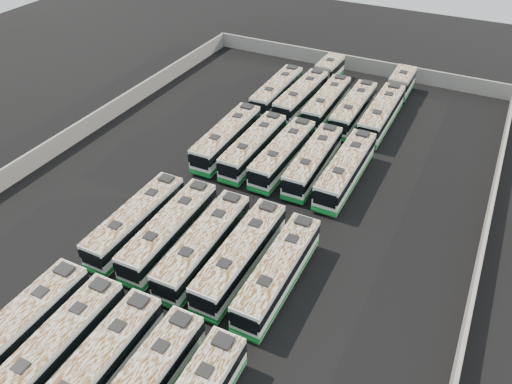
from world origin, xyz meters
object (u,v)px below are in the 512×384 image
object	(u,v)px
bus_front_center	(96,369)
bus_midfront_far_right	(278,272)
bus_midfront_left	(170,230)
bus_midback_far_left	(227,138)
bus_front_far_left	(17,332)
bus_midfront_right	(241,256)
bus_back_far_left	(277,91)
bus_back_right	(353,109)
bus_back_left	(311,87)
bus_midback_left	(254,146)
bus_midback_far_right	(346,169)
bus_front_left	(56,349)
bus_midfront_far_left	(136,221)
bus_back_center	(327,103)
bus_midback_right	(313,161)
bus_back_far_right	(388,103)
bus_midfront_center	(204,245)
bus_midback_center	(283,154)

from	to	relation	value
bus_front_center	bus_midfront_far_right	xyz separation A→B (m)	(6.93, 13.24, 0.01)
bus_midfront_left	bus_midback_far_left	distance (m)	16.27
bus_front_far_left	bus_midfront_right	distance (m)	17.14
bus_back_far_left	bus_back_right	size ratio (longest dim) A/B	1.00
bus_back_far_left	bus_back_left	world-z (taller)	bus_back_left
bus_back_far_left	bus_midfront_far_right	bearing A→B (deg)	-65.68
bus_midback_far_left	bus_back_far_left	size ratio (longest dim) A/B	1.04
bus_midback_far_left	bus_midback_left	world-z (taller)	bus_midback_far_left
bus_front_far_left	bus_back_left	distance (m)	46.33
bus_midback_far_right	bus_back_left	size ratio (longest dim) A/B	0.66
bus_front_left	bus_back_right	bearing A→B (deg)	79.70
bus_back_far_left	bus_midfront_right	bearing A→B (deg)	-71.33
bus_back_left	bus_front_center	bearing A→B (deg)	-84.38
bus_midfront_far_left	bus_back_center	bearing A→B (deg)	76.41
bus_midfront_right	bus_midback_right	xyz separation A→B (m)	(0.03, 15.92, -0.06)
bus_back_left	bus_back_center	xyz separation A→B (m)	(3.44, -3.30, -0.03)
bus_front_center	bus_back_left	world-z (taller)	bus_back_left
bus_front_left	bus_midback_left	xyz separation A→B (m)	(0.08, 29.14, 0.00)
bus_front_center	bus_midfront_far_left	distance (m)	14.98
bus_back_far_right	bus_front_left	bearing A→B (deg)	-102.92
bus_midfront_far_left	bus_midback_left	distance (m)	16.30
bus_midback_far_right	bus_back_far_left	xyz separation A→B (m)	(-13.98, 13.48, -0.07)
bus_midfront_left	bus_midback_right	xyz separation A→B (m)	(7.00, 15.95, -0.04)
bus_front_far_left	bus_midfront_center	size ratio (longest dim) A/B	0.99
bus_midback_right	bus_back_left	size ratio (longest dim) A/B	0.63
bus_back_center	bus_back_right	xyz separation A→B (m)	(3.54, -0.10, -0.00)
bus_front_left	bus_front_center	world-z (taller)	bus_front_center
bus_back_right	bus_back_far_right	distance (m)	4.86
bus_midfront_center	bus_midback_center	world-z (taller)	bus_midfront_center
bus_front_center	bus_midback_center	xyz separation A→B (m)	(0.07, 29.24, 0.01)
bus_front_left	bus_midfront_far_right	world-z (taller)	bus_midfront_far_right
bus_front_far_left	bus_back_far_right	bearing A→B (deg)	72.83
bus_front_center	bus_back_right	bearing A→B (deg)	84.16
bus_front_center	bus_back_center	distance (m)	42.69
bus_midback_left	bus_midback_far_right	xyz separation A→B (m)	(10.44, 0.17, 0.07)
bus_midfront_center	bus_midback_far_left	xyz separation A→B (m)	(-6.95, 16.17, 0.01)
bus_midback_far_right	bus_midback_left	bearing A→B (deg)	-178.93
bus_front_left	bus_back_center	size ratio (longest dim) A/B	1.00
bus_front_far_left	bus_back_left	bearing A→B (deg)	85.29
bus_midfront_right	bus_midfront_far_right	bearing A→B (deg)	-3.93
bus_front_center	bus_midfront_right	bearing A→B (deg)	74.63
bus_midback_left	bus_midback_right	xyz separation A→B (m)	(6.86, 0.26, -0.00)
bus_midfront_far_left	bus_back_far_left	size ratio (longest dim) A/B	1.00
bus_front_center	bus_midback_left	distance (m)	29.33
bus_front_left	bus_midback_right	world-z (taller)	bus_midback_right
bus_midfront_left	bus_back_far_right	bearing A→B (deg)	70.81
bus_midback_far_left	bus_back_right	world-z (taller)	bus_midback_far_left
bus_midfront_center	bus_back_center	world-z (taller)	bus_midfront_center
bus_midfront_center	bus_midfront_far_left	bearing A→B (deg)	178.55
bus_midfront_left	bus_midfront_far_right	distance (m)	10.46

